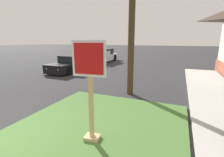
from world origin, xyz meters
name	(u,v)px	position (x,y,z in m)	size (l,w,h in m)	color
grass_corner_patch	(92,134)	(2.38, 1.43, 0.04)	(4.65, 5.70, 0.08)	#477033
sidewalk_strip	(220,103)	(5.91, 5.21, 0.06)	(2.20, 15.11, 0.12)	#B2AFA8
stop_sign	(90,93)	(2.52, 1.19, 1.26)	(0.78, 0.32, 2.35)	tan
manhole_cover	(59,110)	(0.54, 2.34, 0.01)	(0.70, 0.70, 0.02)	black
parked_sedan_black	(72,64)	(-3.69, 8.95, 0.54)	(1.93, 4.43, 1.25)	black
pickup_truck_white	(103,56)	(-3.91, 15.06, 0.62)	(2.02, 5.38, 1.48)	silver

